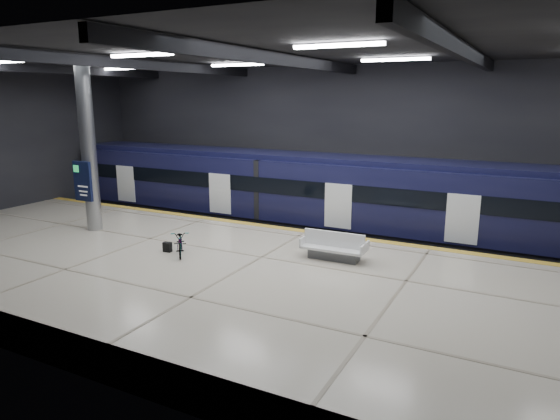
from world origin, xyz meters
The scene contains 10 objects.
ground centered at (0.00, 0.00, 0.00)m, with size 30.00×30.00×0.00m, color black.
room_shell centered at (0.00, 0.00, 5.72)m, with size 30.10×16.10×8.05m.
platform centered at (0.00, -2.50, 0.55)m, with size 30.00×11.00×1.10m, color beige.
safety_strip centered at (0.00, 2.75, 1.11)m, with size 30.00×0.40×0.01m, color gold.
rails centered at (0.00, 5.50, 0.08)m, with size 30.00×1.52×0.16m.
train centered at (-0.36, 5.50, 2.06)m, with size 29.40×2.84×3.79m.
bench centered at (2.31, -0.09, 1.44)m, with size 2.23×0.96×0.98m.
bicycle centered at (-2.69, -2.04, 1.55)m, with size 0.60×1.72×0.91m, color #99999E.
pannier_bag centered at (-3.29, -2.04, 1.28)m, with size 0.30×0.18×0.35m, color black.
info_column centered at (-8.00, -1.03, 4.46)m, with size 0.90×0.78×6.90m.
Camera 1 is at (8.13, -15.34, 6.53)m, focal length 32.00 mm.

